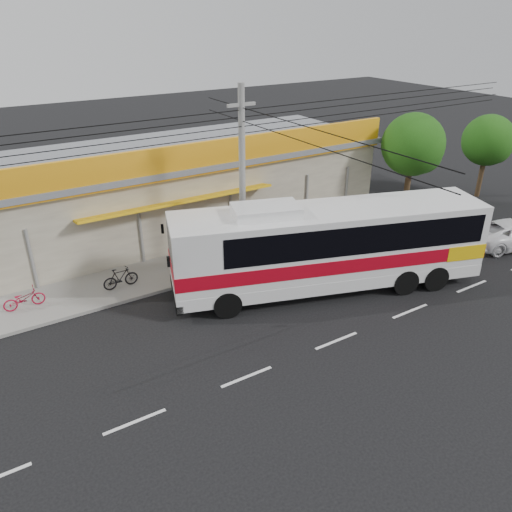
{
  "coord_description": "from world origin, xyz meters",
  "views": [
    {
      "loc": [
        -10.85,
        -14.24,
        11.38
      ],
      "look_at": [
        -0.85,
        2.0,
        1.96
      ],
      "focal_mm": 35.0,
      "sensor_mm": 36.0,
      "label": 1
    }
  ],
  "objects_px": {
    "motorbike_dark": "(121,278)",
    "motorbike_red": "(24,299)",
    "coach_bus": "(334,242)",
    "tree_far": "(489,142)",
    "tree_near": "(415,147)",
    "utility_pole": "(242,121)"
  },
  "relations": [
    {
      "from": "motorbike_dark",
      "to": "motorbike_red",
      "type": "bearing_deg",
      "value": 82.97
    },
    {
      "from": "motorbike_dark",
      "to": "coach_bus",
      "type": "bearing_deg",
      "value": -121.0
    },
    {
      "from": "motorbike_red",
      "to": "tree_far",
      "type": "xyz_separation_m",
      "value": [
        28.76,
        -0.71,
        3.1
      ]
    },
    {
      "from": "coach_bus",
      "to": "tree_near",
      "type": "bearing_deg",
      "value": 43.96
    },
    {
      "from": "tree_near",
      "to": "tree_far",
      "type": "bearing_deg",
      "value": -3.74
    },
    {
      "from": "coach_bus",
      "to": "tree_near",
      "type": "height_order",
      "value": "tree_near"
    },
    {
      "from": "utility_pole",
      "to": "tree_near",
      "type": "xyz_separation_m",
      "value": [
        12.69,
        1.54,
        -3.07
      ]
    },
    {
      "from": "coach_bus",
      "to": "motorbike_red",
      "type": "xyz_separation_m",
      "value": [
        -12.18,
        5.17,
        -1.68
      ]
    },
    {
      "from": "coach_bus",
      "to": "motorbike_dark",
      "type": "distance_m",
      "value": 9.61
    },
    {
      "from": "coach_bus",
      "to": "utility_pole",
      "type": "height_order",
      "value": "utility_pole"
    },
    {
      "from": "tree_near",
      "to": "tree_far",
      "type": "xyz_separation_m",
      "value": [
        6.53,
        -0.43,
        -0.45
      ]
    },
    {
      "from": "motorbike_red",
      "to": "tree_near",
      "type": "distance_m",
      "value": 22.51
    },
    {
      "from": "coach_bus",
      "to": "utility_pole",
      "type": "relative_size",
      "value": 0.41
    },
    {
      "from": "motorbike_red",
      "to": "utility_pole",
      "type": "relative_size",
      "value": 0.05
    },
    {
      "from": "utility_pole",
      "to": "tree_near",
      "type": "height_order",
      "value": "utility_pole"
    },
    {
      "from": "motorbike_dark",
      "to": "utility_pole",
      "type": "bearing_deg",
      "value": -105.04
    },
    {
      "from": "motorbike_dark",
      "to": "tree_far",
      "type": "height_order",
      "value": "tree_far"
    },
    {
      "from": "motorbike_dark",
      "to": "utility_pole",
      "type": "xyz_separation_m",
      "value": [
        5.55,
        -1.4,
        6.58
      ]
    },
    {
      "from": "coach_bus",
      "to": "tree_near",
      "type": "xyz_separation_m",
      "value": [
        10.05,
        4.89,
        1.87
      ]
    },
    {
      "from": "motorbike_red",
      "to": "motorbike_dark",
      "type": "xyz_separation_m",
      "value": [
        3.98,
        -0.43,
        0.05
      ]
    },
    {
      "from": "coach_bus",
      "to": "motorbike_red",
      "type": "height_order",
      "value": "coach_bus"
    },
    {
      "from": "coach_bus",
      "to": "motorbike_red",
      "type": "relative_size",
      "value": 8.45
    }
  ]
}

